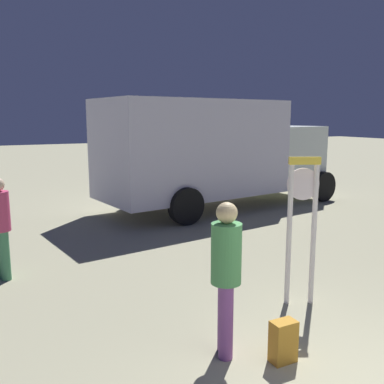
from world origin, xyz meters
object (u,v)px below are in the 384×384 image
(standing_clock, at_px, (302,214))
(person_near_clock, at_px, (226,271))
(backpack, at_px, (283,342))
(person_distant, at_px, (0,223))
(box_truck_near, at_px, (212,150))

(standing_clock, bearing_deg, person_near_clock, -157.39)
(backpack, bearing_deg, person_near_clock, 139.93)
(person_distant, bearing_deg, box_truck_near, 29.95)
(backpack, relative_size, box_truck_near, 0.06)
(person_distant, bearing_deg, person_near_clock, -60.24)
(standing_clock, bearing_deg, backpack, -136.82)
(standing_clock, distance_m, person_near_clock, 1.76)
(standing_clock, height_order, box_truck_near, box_truck_near)
(person_distant, xyz_separation_m, box_truck_near, (5.64, 3.25, 0.71))
(person_distant, height_order, box_truck_near, box_truck_near)
(person_near_clock, bearing_deg, backpack, -40.07)
(person_near_clock, xyz_separation_m, box_truck_near, (3.65, 6.73, 0.68))
(person_near_clock, xyz_separation_m, person_distant, (-1.99, 3.48, -0.03))
(person_near_clock, bearing_deg, standing_clock, 22.61)
(person_near_clock, distance_m, person_distant, 4.01)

